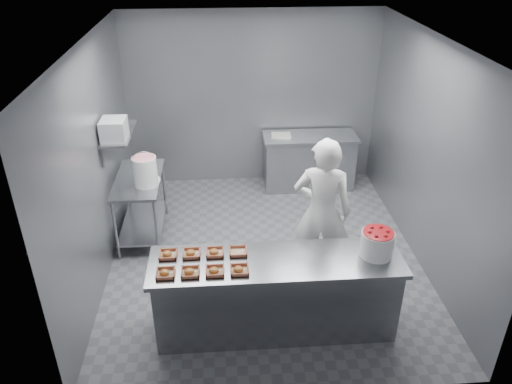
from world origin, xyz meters
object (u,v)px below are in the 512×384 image
at_px(tray_3, 239,270).
at_px(glaze_bucket, 145,171).
at_px(back_counter, 309,161).
at_px(tray_0, 165,273).
at_px(tray_6, 215,252).
at_px(prep_table, 140,198).
at_px(tray_7, 238,251).
at_px(worker, 322,212).
at_px(tray_1, 190,272).
at_px(strawberry_tub, 377,243).
at_px(service_counter, 276,294).
at_px(appliance, 114,129).
at_px(tray_2, 215,271).
at_px(tray_5, 191,253).
at_px(tray_4, 168,254).

height_order(tray_3, glaze_bucket, glaze_bucket).
height_order(back_counter, tray_0, tray_0).
xyz_separation_m(tray_0, tray_6, (0.48, 0.31, 0.00)).
bearing_deg(prep_table, tray_0, -75.57).
bearing_deg(tray_7, worker, 34.18).
bearing_deg(glaze_bucket, tray_3, -59.59).
bearing_deg(glaze_bucket, tray_6, -61.14).
relative_size(worker, glaze_bucket, 3.92).
relative_size(prep_table, worker, 0.64).
xyz_separation_m(tray_1, strawberry_tub, (1.90, 0.18, 0.13)).
distance_m(tray_3, glaze_bucket, 2.22).
xyz_separation_m(service_counter, strawberry_tub, (1.03, 0.02, 0.60)).
bearing_deg(glaze_bucket, appliance, -174.70).
bearing_deg(back_counter, tray_6, -116.29).
relative_size(tray_3, tray_7, 1.00).
bearing_deg(appliance, tray_2, -57.01).
relative_size(worker, strawberry_tub, 5.53).
xyz_separation_m(prep_table, tray_5, (0.78, -1.79, 0.33)).
bearing_deg(tray_1, tray_6, 52.39).
distance_m(tray_0, tray_2, 0.48).
bearing_deg(worker, tray_3, 59.71).
height_order(tray_3, appliance, appliance).
xyz_separation_m(tray_4, tray_7, (0.72, 0.00, -0.00)).
relative_size(prep_table, tray_4, 6.40).
height_order(back_counter, tray_5, tray_5).
relative_size(back_counter, tray_1, 8.01).
distance_m(service_counter, tray_5, 1.00).
distance_m(back_counter, tray_4, 3.72).
relative_size(tray_7, glaze_bucket, 0.39).
bearing_deg(strawberry_tub, tray_5, 175.92).
height_order(service_counter, tray_2, tray_2).
xyz_separation_m(prep_table, worker, (2.28, -1.11, 0.34)).
bearing_deg(tray_4, appliance, 114.37).
height_order(service_counter, tray_3, tray_3).
height_order(tray_0, worker, worker).
distance_m(tray_6, glaze_bucket, 1.84).
xyz_separation_m(back_counter, glaze_bucket, (-2.41, -1.49, 0.65)).
relative_size(service_counter, worker, 1.39).
height_order(tray_2, tray_6, same).
bearing_deg(worker, tray_6, 43.86).
distance_m(tray_4, worker, 1.86).
bearing_deg(prep_table, glaze_bucket, -54.23).
bearing_deg(tray_1, service_counter, 10.17).
bearing_deg(appliance, tray_5, -58.13).
bearing_deg(prep_table, tray_2, -64.12).
bearing_deg(tray_0, prep_table, 104.43).
distance_m(service_counter, tray_7, 0.63).
bearing_deg(tray_2, tray_1, 180.00).
distance_m(tray_1, strawberry_tub, 1.91).
bearing_deg(tray_5, tray_7, 0.00).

